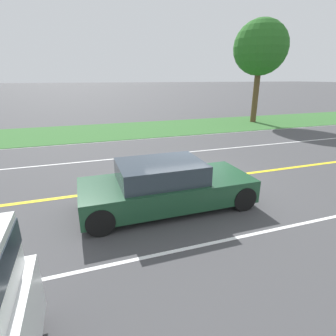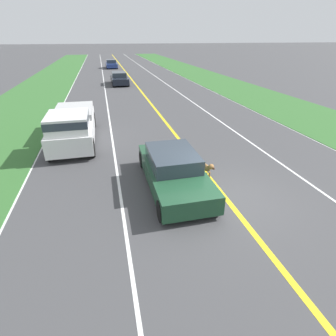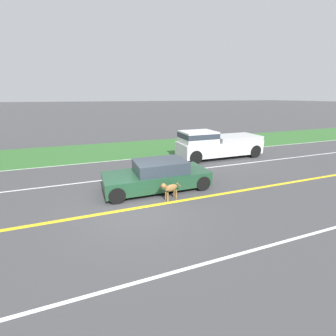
# 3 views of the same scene
# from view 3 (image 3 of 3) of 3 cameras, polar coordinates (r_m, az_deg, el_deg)

# --- Properties ---
(ground_plane) EXTENTS (400.00, 400.00, 0.00)m
(ground_plane) POSITION_cam_3_polar(r_m,az_deg,el_deg) (8.69, -7.80, -10.04)
(ground_plane) COLOR #424244
(centre_divider_line) EXTENTS (0.18, 160.00, 0.01)m
(centre_divider_line) POSITION_cam_3_polar(r_m,az_deg,el_deg) (8.68, -7.80, -10.02)
(centre_divider_line) COLOR yellow
(centre_divider_line) RESTS_ON ground
(lane_edge_line_right) EXTENTS (0.14, 160.00, 0.01)m
(lane_edge_line_right) POSITION_cam_3_polar(r_m,az_deg,el_deg) (15.17, -13.65, 1.85)
(lane_edge_line_right) COLOR white
(lane_edge_line_right) RESTS_ON ground
(lane_dash_same_dir) EXTENTS (0.10, 160.00, 0.01)m
(lane_dash_same_dir) POSITION_cam_3_polar(r_m,az_deg,el_deg) (11.85, -11.55, -2.47)
(lane_dash_same_dir) COLOR white
(lane_dash_same_dir) RESTS_ON ground
(lane_dash_oncoming) EXTENTS (0.10, 160.00, 0.01)m
(lane_dash_oncoming) POSITION_cam_3_polar(r_m,az_deg,el_deg) (5.90, 0.51, -25.16)
(lane_dash_oncoming) COLOR white
(lane_dash_oncoming) RESTS_ON ground
(grass_verge_right) EXTENTS (6.00, 160.00, 0.03)m
(grass_verge_right) POSITION_cam_3_polar(r_m,az_deg,el_deg) (18.06, -14.85, 4.30)
(grass_verge_right) COLOR #33662D
(grass_verge_right) RESTS_ON ground
(ego_car) EXTENTS (1.93, 4.65, 1.32)m
(ego_car) POSITION_cam_3_polar(r_m,az_deg,el_deg) (10.09, -2.73, -1.98)
(ego_car) COLOR #1E472D
(ego_car) RESTS_ON ground
(dog) EXTENTS (0.39, 1.03, 0.81)m
(dog) POSITION_cam_3_polar(r_m,az_deg,el_deg) (9.00, 0.39, -5.18)
(dog) COLOR olive
(dog) RESTS_ON ground
(pickup_truck) EXTENTS (2.05, 5.76, 1.88)m
(pickup_truck) POSITION_cam_3_polar(r_m,az_deg,el_deg) (15.63, 12.13, 6.04)
(pickup_truck) COLOR silver
(pickup_truck) RESTS_ON ground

